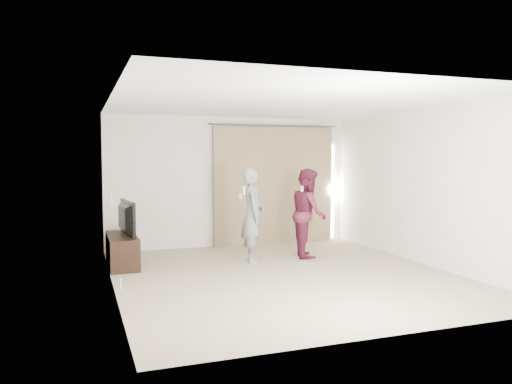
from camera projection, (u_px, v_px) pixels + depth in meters
floor at (285, 275)px, 7.58m from camera, size 5.50×5.50×0.00m
wall_back at (232, 181)px, 10.07m from camera, size 5.00×0.04×2.60m
wall_left at (112, 194)px, 6.64m from camera, size 0.04×5.50×2.60m
ceiling at (285, 103)px, 7.40m from camera, size 5.00×5.50×0.01m
curtain at (275, 186)px, 10.32m from camera, size 2.80×0.11×2.46m
tv_console at (122, 250)px, 8.25m from camera, size 0.45×1.31×0.50m
tv at (121, 218)px, 8.21m from camera, size 0.24×1.01×0.57m
scratching_post at (127, 243)px, 9.11m from camera, size 0.41×0.41×0.55m
person_man at (252, 215)px, 8.47m from camera, size 0.50×0.66×1.61m
person_woman at (308, 213)px, 8.95m from camera, size 0.80×0.91×1.59m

